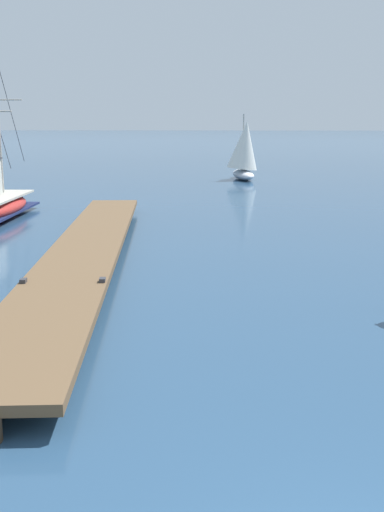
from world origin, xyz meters
TOP-DOWN VIEW (x-y plane):
  - floating_dock at (-5.16, 12.04)m, footprint 3.62×19.05m
  - distant_sailboat at (-0.50, 35.24)m, footprint 2.46×3.85m

SIDE VIEW (x-z plane):
  - floating_dock at x=-5.16m, z-range 0.10..0.63m
  - distant_sailboat at x=-0.50m, z-range -0.23..3.76m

